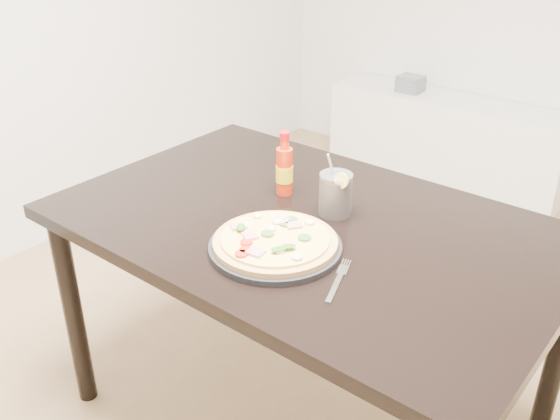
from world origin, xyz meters
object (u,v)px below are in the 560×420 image
Objects in this scene: media_console at (445,140)px; dining_table at (306,246)px; plate at (275,247)px; fork at (339,279)px; pizza at (275,240)px; hot_sauce_bottle at (284,170)px; cola_cup at (335,195)px.

dining_table is at bearing -76.24° from media_console.
fork is (0.21, -0.01, -0.01)m from plate.
pizza is at bearing 159.76° from plate.
hot_sauce_bottle is at bearing -79.98° from media_console.
dining_table is 0.21m from pizza.
pizza is at bearing -76.56° from media_console.
cola_cup is at bearing 106.15° from fork.
media_console is at bearing 100.02° from hot_sauce_bottle.
media_console is at bearing 103.47° from plate.
cola_cup reaches higher than plate.
plate is at bearing -55.45° from hot_sauce_bottle.
fork is (0.21, -0.01, -0.02)m from pizza.
fork is at bearing -3.88° from pizza.
pizza is 1.75× the size of fork.
hot_sauce_bottle reaches higher than pizza.
plate is 0.02m from pizza.
hot_sauce_bottle is (-0.16, 0.09, 0.16)m from dining_table.
cola_cup is at bearing 88.78° from plate.
cola_cup is 1.00× the size of fork.
pizza is at bearing 156.12° from fork.
dining_table is 0.32m from fork.
fork is (0.24, -0.19, 0.09)m from dining_table.
plate is at bearing -20.24° from pizza.
fork is (0.20, -0.27, -0.06)m from cola_cup.
hot_sauce_bottle reaches higher than plate.
plate is 1.07× the size of pizza.
pizza reaches higher than fork.
plate is 0.34m from hot_sauce_bottle.
cola_cup is at bearing 65.10° from dining_table.
fork is at bearing -53.86° from cola_cup.
hot_sauce_bottle is at bearing 148.84° from dining_table.
media_console is (-0.50, 2.05, -0.42)m from dining_table.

